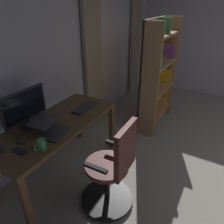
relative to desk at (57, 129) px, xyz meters
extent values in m
cube|color=silver|center=(-1.00, -0.49, 0.63)|extent=(5.35, 0.10, 2.55)
cube|color=gray|center=(-2.96, -0.38, 0.52)|extent=(0.41, 0.06, 2.33)
cube|color=gray|center=(-1.32, -0.38, 0.52)|extent=(0.44, 0.06, 2.33)
cube|color=brown|center=(0.00, 0.00, 0.07)|extent=(1.59, 0.67, 0.04)
cube|color=brown|center=(-0.76, 0.30, -0.30)|extent=(0.06, 0.06, 0.69)
cube|color=brown|center=(0.76, 0.30, -0.30)|extent=(0.06, 0.06, 0.69)
cube|color=brown|center=(-0.76, -0.30, -0.30)|extent=(0.06, 0.06, 0.69)
cylinder|color=black|center=(0.10, 0.73, -0.60)|extent=(0.56, 0.56, 0.02)
sphere|color=black|center=(-0.16, 0.72, -0.62)|extent=(0.05, 0.05, 0.05)
sphere|color=black|center=(0.03, 0.48, -0.62)|extent=(0.05, 0.05, 0.05)
sphere|color=black|center=(0.31, 0.59, -0.62)|extent=(0.05, 0.05, 0.05)
sphere|color=black|center=(0.30, 0.89, -0.62)|extent=(0.05, 0.05, 0.05)
sphere|color=black|center=(0.01, 0.97, -0.62)|extent=(0.05, 0.05, 0.05)
cylinder|color=black|center=(0.10, 0.73, -0.38)|extent=(0.06, 0.06, 0.44)
cylinder|color=brown|center=(0.10, 0.73, -0.14)|extent=(0.45, 0.45, 0.05)
cube|color=#572924|center=(0.09, 0.93, 0.13)|extent=(0.38, 0.06, 0.49)
cube|color=black|center=(0.30, 0.74, -0.01)|extent=(0.05, 0.24, 0.03)
cube|color=black|center=(-0.10, 0.73, -0.01)|extent=(0.05, 0.24, 0.03)
cylinder|color=#232328|center=(0.20, -0.22, 0.10)|extent=(0.18, 0.18, 0.01)
cylinder|color=#232328|center=(0.20, -0.22, 0.14)|extent=(0.04, 0.04, 0.07)
cube|color=#232328|center=(0.20, -0.22, 0.34)|extent=(0.54, 0.03, 0.33)
cube|color=black|center=(0.20, -0.20, 0.34)|extent=(0.50, 0.01, 0.29)
cube|color=#333338|center=(-0.45, 0.07, 0.10)|extent=(0.37, 0.14, 0.02)
cube|color=#333338|center=(0.17, 0.14, 0.10)|extent=(0.34, 0.28, 0.02)
cube|color=#333338|center=(0.20, 0.03, 0.22)|extent=(0.33, 0.28, 0.04)
ellipsoid|color=#333338|center=(0.45, -0.03, 0.11)|extent=(0.06, 0.10, 0.04)
cube|color=#232328|center=(0.55, 0.07, 0.09)|extent=(0.07, 0.15, 0.01)
cylinder|color=#3D9951|center=(0.43, 0.23, 0.14)|extent=(0.08, 0.08, 0.11)
torus|color=#3D9951|center=(0.48, 0.23, 0.15)|extent=(0.07, 0.01, 0.07)
cube|color=tan|center=(-2.22, 0.59, 0.22)|extent=(0.04, 0.30, 1.73)
cube|color=tan|center=(-1.32, 0.59, 0.22)|extent=(0.04, 0.30, 1.73)
cube|color=tan|center=(-1.77, 0.46, 0.22)|extent=(0.94, 0.04, 1.73)
cube|color=tan|center=(-1.77, 0.59, -0.43)|extent=(0.87, 0.30, 0.04)
cube|color=tan|center=(-1.77, 0.59, 0.01)|extent=(0.87, 0.30, 0.04)
cube|color=tan|center=(-1.77, 0.59, 0.44)|extent=(0.87, 0.30, 0.04)
cube|color=tan|center=(-1.77, 0.59, 0.87)|extent=(0.87, 0.30, 0.04)
cube|color=gold|center=(-2.11, 0.59, -0.29)|extent=(0.05, 0.18, 0.24)
cube|color=gold|center=(-2.11, 0.59, 0.14)|extent=(0.07, 0.22, 0.23)
cube|color=purple|center=(-2.09, 0.59, 0.57)|extent=(0.05, 0.24, 0.22)
cube|color=#3B9152|center=(-1.78, 0.59, 1.00)|extent=(0.05, 0.18, 0.21)
cube|color=gold|center=(-1.99, 0.59, -0.33)|extent=(0.06, 0.23, 0.16)
cube|color=gold|center=(-2.07, 0.59, 0.11)|extent=(0.04, 0.26, 0.17)
cube|color=green|center=(-1.54, 0.59, 0.54)|extent=(0.04, 0.20, 0.16)
cube|color=teal|center=(-1.41, 0.59, 0.96)|extent=(0.04, 0.22, 0.14)
camera|label=1|loc=(1.47, 1.58, 1.33)|focal=34.02mm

